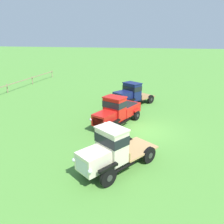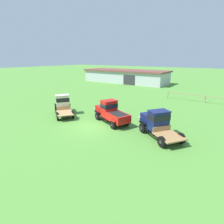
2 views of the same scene
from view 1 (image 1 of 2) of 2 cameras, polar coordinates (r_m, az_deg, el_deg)
ground_plane at (r=16.19m, az=8.31°, el=-4.85°), size 240.00×240.00×0.00m
paddock_fence at (r=31.49m, az=-22.42°, el=7.32°), size 16.75×0.60×1.11m
vintage_truck_foreground_near at (r=10.98m, az=-0.44°, el=-9.96°), size 4.73×3.91×2.36m
vintage_truck_second_in_line at (r=16.84m, az=1.31°, el=0.35°), size 5.09×3.22×2.29m
vintage_truck_midrow_center at (r=21.58m, az=4.83°, el=4.69°), size 4.80×4.04×2.27m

